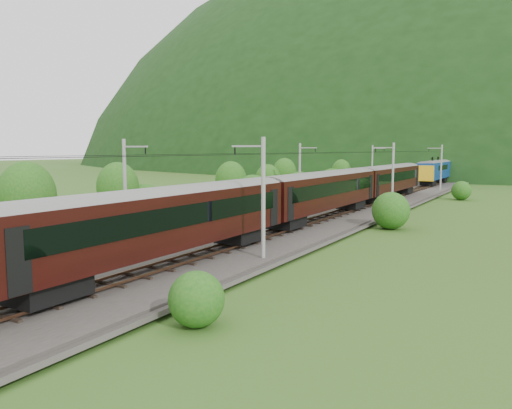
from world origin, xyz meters
The scene contains 15 objects.
ground centered at (0.00, 0.00, 0.00)m, with size 600.00×600.00×0.00m, color #38531A.
railbed centered at (0.00, 10.00, 0.15)m, with size 14.00×220.00×0.30m, color #38332D.
track_left centered at (-2.40, 10.00, 0.37)m, with size 2.40×220.00×0.27m.
track_right centered at (2.40, 10.00, 0.37)m, with size 2.40×220.00×0.27m.
catenary_left centered at (-6.12, 32.00, 4.50)m, with size 2.54×192.28×8.00m.
catenary_right centered at (6.12, 32.00, 4.50)m, with size 2.54×192.28×8.00m.
overhead_wires centered at (0.00, 10.00, 7.10)m, with size 4.83×198.00×0.03m.
mountain_main centered at (0.00, 260.00, 0.00)m, with size 504.00×360.00×244.00m, color black.
mountain_ridge centered at (-120.00, 300.00, 0.00)m, with size 336.00×280.00×132.00m, color black.
train centered at (2.40, 19.61, 3.84)m, with size 3.29×131.19×5.73m.
hazard_post_near centered at (-0.58, 42.97, 1.12)m, with size 0.17×0.17×1.64m, color red.
hazard_post_far centered at (0.05, 46.53, 0.95)m, with size 0.14×0.14×1.31m, color red.
signal centered at (-3.76, 23.81, 1.44)m, with size 0.21×0.21×1.94m.
vegetation_left centered at (-13.48, 15.54, 2.85)m, with size 12.13×143.22×6.61m.
vegetation_right centered at (10.25, 19.01, 1.38)m, with size 4.91×92.38×3.17m.
Camera 1 is at (22.18, -28.44, 7.48)m, focal length 35.00 mm.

